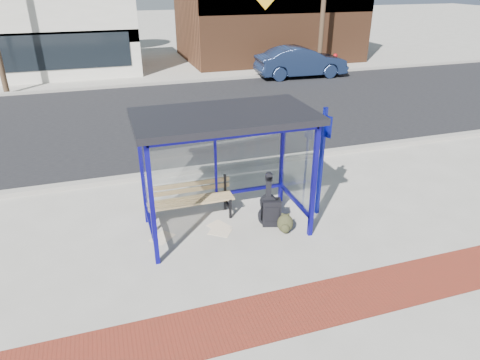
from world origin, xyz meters
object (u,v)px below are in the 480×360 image
object	(u,v)px
bench	(190,198)
backpack	(285,224)
guitar_bag	(268,207)
fire_hydrant	(335,60)
suitcase	(271,212)
parked_car	(301,62)

from	to	relation	value
bench	backpack	size ratio (longest dim) A/B	4.65
guitar_bag	fire_hydrant	world-z (taller)	guitar_bag
backpack	fire_hydrant	bearing A→B (deg)	80.39
suitcase	fire_hydrant	xyz separation A→B (m)	(9.38, 14.18, 0.14)
suitcase	backpack	bearing A→B (deg)	-46.89
bench	suitcase	xyz separation A→B (m)	(1.51, -0.78, -0.18)
guitar_bag	suitcase	distance (m)	0.13
fire_hydrant	backpack	bearing A→B (deg)	-122.41
bench	fire_hydrant	size ratio (longest dim) A/B	2.25
guitar_bag	bench	bearing A→B (deg)	169.96
guitar_bag	suitcase	world-z (taller)	guitar_bag
guitar_bag	backpack	distance (m)	0.49
parked_car	fire_hydrant	distance (m)	3.12
backpack	fire_hydrant	distance (m)	17.20
suitcase	fire_hydrant	distance (m)	17.01
bench	suitcase	distance (m)	1.71
suitcase	guitar_bag	bearing A→B (deg)	170.50
bench	suitcase	world-z (taller)	bench
backpack	bench	bearing A→B (deg)	169.10
bench	parked_car	world-z (taller)	parked_car
bench	parked_car	distance (m)	14.47
fire_hydrant	suitcase	bearing A→B (deg)	-123.49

